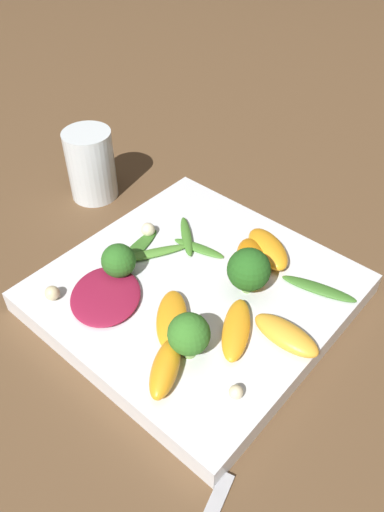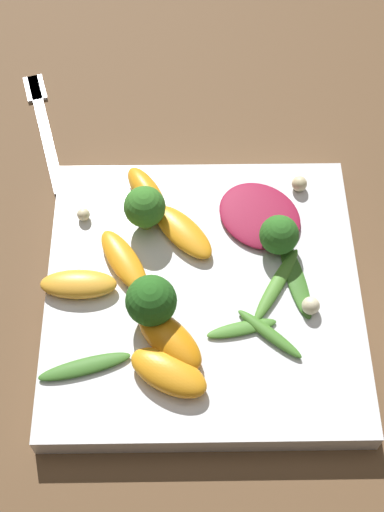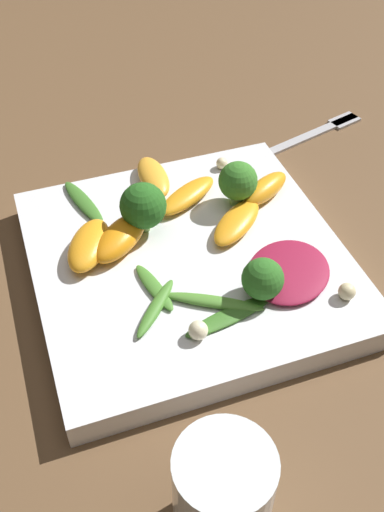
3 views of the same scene
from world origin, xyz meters
The scene contains 21 objects.
ground_plane centered at (0.00, 0.00, 0.00)m, with size 2.40×2.40×0.00m, color brown.
plate centered at (0.00, 0.00, 0.01)m, with size 0.27×0.27×0.02m.
fork centered at (0.22, 0.17, 0.00)m, with size 0.17×0.06×0.01m.
radicchio_leaf_0 centered at (0.07, -0.05, 0.03)m, with size 0.11×0.10×0.01m.
orange_segment_0 centered at (-0.08, 0.03, 0.03)m, with size 0.06×0.07×0.02m.
orange_segment_1 centered at (0.02, 0.07, 0.03)m, with size 0.08×0.06×0.01m.
orange_segment_2 centered at (0.00, 0.11, 0.03)m, with size 0.03×0.07×0.02m.
orange_segment_3 centered at (0.10, 0.05, 0.03)m, with size 0.06×0.05×0.02m.
orange_segment_4 centered at (-0.05, 0.03, 0.04)m, with size 0.07×0.07×0.02m.
orange_segment_5 centered at (0.05, 0.02, 0.03)m, with size 0.07×0.07×0.01m.
broccoli_floret_0 centered at (-0.03, 0.04, 0.05)m, with size 0.04×0.04×0.05m.
broccoli_floret_1 centered at (0.04, -0.07, 0.04)m, with size 0.04×0.04×0.04m.
broccoli_floret_2 centered at (0.07, 0.05, 0.05)m, with size 0.04×0.04×0.05m.
arugula_sprig_0 centered at (0.01, -0.08, 0.03)m, with size 0.08×0.03×0.00m.
arugula_sprig_1 centered at (-0.07, 0.10, 0.03)m, with size 0.03×0.08×0.01m.
arugula_sprig_2 centered at (-0.05, -0.05, 0.03)m, with size 0.05×0.06×0.01m.
arugula_sprig_3 centered at (0.00, -0.06, 0.03)m, with size 0.08×0.05×0.01m.
arugula_sprig_4 centered at (-0.04, -0.03, 0.03)m, with size 0.03×0.06×0.01m.
macadamia_nut_0 centered at (0.07, 0.11, 0.03)m, with size 0.01×0.01×0.01m.
macadamia_nut_1 centered at (-0.02, -0.09, 0.03)m, with size 0.02×0.02×0.02m.
macadamia_nut_2 centered at (0.11, -0.09, 0.03)m, with size 0.01×0.01×0.01m.
Camera 2 is at (-0.30, 0.01, 0.57)m, focal length 50.00 mm.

